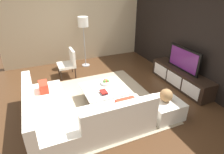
# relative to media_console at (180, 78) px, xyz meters

# --- Properties ---
(ground_plane) EXTENTS (14.00, 14.00, 0.00)m
(ground_plane) POSITION_rel_media_console_xyz_m (0.00, -2.40, -0.25)
(ground_plane) COLOR #4C301C
(feature_wall_back) EXTENTS (6.40, 0.12, 2.80)m
(feature_wall_back) POSITION_rel_media_console_xyz_m (0.00, 0.30, 1.15)
(feature_wall_back) COLOR black
(feature_wall_back) RESTS_ON ground
(side_wall_left) EXTENTS (0.12, 5.20, 2.80)m
(side_wall_left) POSITION_rel_media_console_xyz_m (-3.20, -2.20, 1.15)
(side_wall_left) COLOR #C6B28E
(side_wall_left) RESTS_ON ground
(area_rug) EXTENTS (2.99, 2.67, 0.01)m
(area_rug) POSITION_rel_media_console_xyz_m (-0.10, -2.40, -0.24)
(area_rug) COLOR tan
(area_rug) RESTS_ON ground
(media_console) EXTENTS (2.08, 0.49, 0.50)m
(media_console) POSITION_rel_media_console_xyz_m (0.00, 0.00, 0.00)
(media_console) COLOR black
(media_console) RESTS_ON ground
(television) EXTENTS (1.13, 0.06, 0.64)m
(television) POSITION_rel_media_console_xyz_m (0.00, 0.00, 0.57)
(television) COLOR black
(television) RESTS_ON media_console
(sectional_couch) EXTENTS (2.26, 2.38, 0.81)m
(sectional_couch) POSITION_rel_media_console_xyz_m (0.50, -3.24, 0.03)
(sectional_couch) COLOR white
(sectional_couch) RESTS_ON ground
(coffee_table) EXTENTS (1.00, 1.07, 0.38)m
(coffee_table) POSITION_rel_media_console_xyz_m (-0.10, -2.30, -0.05)
(coffee_table) COLOR black
(coffee_table) RESTS_ON ground
(accent_chair_near) EXTENTS (0.56, 0.52, 0.87)m
(accent_chair_near) POSITION_rel_media_console_xyz_m (-1.91, -2.81, 0.24)
(accent_chair_near) COLOR black
(accent_chair_near) RESTS_ON ground
(floor_lamp) EXTENTS (0.34, 0.34, 1.72)m
(floor_lamp) POSITION_rel_media_console_xyz_m (-2.51, -2.11, 1.21)
(floor_lamp) COLOR #A5A5AA
(floor_lamp) RESTS_ON ground
(ottoman) EXTENTS (0.70, 0.70, 0.40)m
(ottoman) POSITION_rel_media_console_xyz_m (0.98, -1.29, -0.05)
(ottoman) COLOR white
(ottoman) RESTS_ON ground
(fruit_bowl) EXTENTS (0.28, 0.28, 0.13)m
(fruit_bowl) POSITION_rel_media_console_xyz_m (-0.28, -2.20, 0.18)
(fruit_bowl) COLOR silver
(fruit_bowl) RESTS_ON coffee_table
(decorative_ball) EXTENTS (0.28, 0.28, 0.28)m
(decorative_ball) POSITION_rel_media_console_xyz_m (0.98, -1.29, 0.29)
(decorative_ball) COLOR #997247
(decorative_ball) RESTS_ON ottoman
(book_stack) EXTENTS (0.21, 0.15, 0.07)m
(book_stack) POSITION_rel_media_console_xyz_m (0.13, -2.41, 0.16)
(book_stack) COLOR #2D516B
(book_stack) RESTS_ON coffee_table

